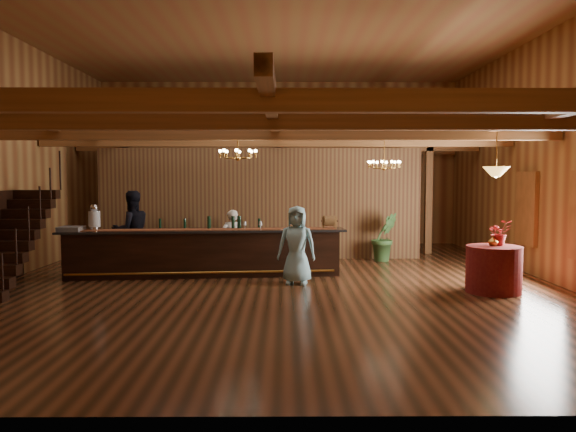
{
  "coord_description": "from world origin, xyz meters",
  "views": [
    {
      "loc": [
        0.2,
        -12.24,
        2.3
      ],
      "look_at": [
        0.28,
        0.83,
        1.39
      ],
      "focal_mm": 35.0,
      "sensor_mm": 36.0,
      "label": 1
    }
  ],
  "objects_px": {
    "chandelier_right": "(384,164)",
    "staff_second": "(132,231)",
    "raffle_drum": "(329,221)",
    "pendant_lamp": "(496,172)",
    "floor_plant": "(384,237)",
    "chandelier_left": "(238,154)",
    "backbar_shelf": "(210,245)",
    "bartender": "(232,240)",
    "tasting_bar": "(204,253)",
    "round_table": "(494,269)",
    "beverage_dispenser": "(94,218)",
    "guest": "(297,245)"
  },
  "relations": [
    {
      "from": "chandelier_right",
      "to": "round_table",
      "type": "bearing_deg",
      "value": -59.32
    },
    {
      "from": "chandelier_right",
      "to": "guest",
      "type": "bearing_deg",
      "value": -138.88
    },
    {
      "from": "round_table",
      "to": "bartender",
      "type": "distance_m",
      "value": 6.09
    },
    {
      "from": "raffle_drum",
      "to": "backbar_shelf",
      "type": "height_order",
      "value": "raffle_drum"
    },
    {
      "from": "staff_second",
      "to": "bartender",
      "type": "bearing_deg",
      "value": 147.25
    },
    {
      "from": "chandelier_left",
      "to": "chandelier_right",
      "type": "relative_size",
      "value": 1.0
    },
    {
      "from": "backbar_shelf",
      "to": "chandelier_right",
      "type": "xyz_separation_m",
      "value": [
        4.52,
        -1.48,
        2.17
      ]
    },
    {
      "from": "beverage_dispenser",
      "to": "floor_plant",
      "type": "xyz_separation_m",
      "value": [
        7.04,
        2.47,
        -0.71
      ]
    },
    {
      "from": "round_table",
      "to": "pendant_lamp",
      "type": "xyz_separation_m",
      "value": [
        0.0,
        0.0,
        1.94
      ]
    },
    {
      "from": "floor_plant",
      "to": "pendant_lamp",
      "type": "bearing_deg",
      "value": -70.97
    },
    {
      "from": "chandelier_right",
      "to": "bartender",
      "type": "bearing_deg",
      "value": -177.31
    },
    {
      "from": "chandelier_right",
      "to": "staff_second",
      "type": "distance_m",
      "value": 6.43
    },
    {
      "from": "raffle_drum",
      "to": "bartender",
      "type": "height_order",
      "value": "bartender"
    },
    {
      "from": "beverage_dispenser",
      "to": "pendant_lamp",
      "type": "distance_m",
      "value": 8.7
    },
    {
      "from": "backbar_shelf",
      "to": "bartender",
      "type": "bearing_deg",
      "value": -69.7
    },
    {
      "from": "raffle_drum",
      "to": "pendant_lamp",
      "type": "xyz_separation_m",
      "value": [
        3.1,
        -2.07,
        1.14
      ]
    },
    {
      "from": "beverage_dispenser",
      "to": "staff_second",
      "type": "distance_m",
      "value": 1.22
    },
    {
      "from": "chandelier_right",
      "to": "guest",
      "type": "height_order",
      "value": "chandelier_right"
    },
    {
      "from": "tasting_bar",
      "to": "chandelier_right",
      "type": "relative_size",
      "value": 8.21
    },
    {
      "from": "beverage_dispenser",
      "to": "backbar_shelf",
      "type": "xyz_separation_m",
      "value": [
        2.26,
        2.65,
        -0.93
      ]
    },
    {
      "from": "staff_second",
      "to": "chandelier_left",
      "type": "bearing_deg",
      "value": 117.24
    },
    {
      "from": "tasting_bar",
      "to": "raffle_drum",
      "type": "bearing_deg",
      "value": -0.99
    },
    {
      "from": "staff_second",
      "to": "beverage_dispenser",
      "type": "bearing_deg",
      "value": 28.68
    },
    {
      "from": "chandelier_right",
      "to": "guest",
      "type": "relative_size",
      "value": 0.48
    },
    {
      "from": "round_table",
      "to": "floor_plant",
      "type": "relative_size",
      "value": 0.81
    },
    {
      "from": "beverage_dispenser",
      "to": "raffle_drum",
      "type": "relative_size",
      "value": 1.76
    },
    {
      "from": "tasting_bar",
      "to": "floor_plant",
      "type": "xyz_separation_m",
      "value": [
        4.58,
        2.3,
        0.11
      ]
    },
    {
      "from": "chandelier_left",
      "to": "pendant_lamp",
      "type": "relative_size",
      "value": 0.89
    },
    {
      "from": "pendant_lamp",
      "to": "beverage_dispenser",
      "type": "bearing_deg",
      "value": 168.73
    },
    {
      "from": "tasting_bar",
      "to": "raffle_drum",
      "type": "xyz_separation_m",
      "value": [
        2.91,
        0.21,
        0.71
      ]
    },
    {
      "from": "bartender",
      "to": "chandelier_right",
      "type": "bearing_deg",
      "value": 158.59
    },
    {
      "from": "chandelier_right",
      "to": "floor_plant",
      "type": "height_order",
      "value": "chandelier_right"
    },
    {
      "from": "backbar_shelf",
      "to": "chandelier_right",
      "type": "height_order",
      "value": "chandelier_right"
    },
    {
      "from": "pendant_lamp",
      "to": "guest",
      "type": "bearing_deg",
      "value": 166.48
    },
    {
      "from": "bartender",
      "to": "backbar_shelf",
      "type": "bearing_deg",
      "value": -89.47
    },
    {
      "from": "tasting_bar",
      "to": "round_table",
      "type": "height_order",
      "value": "tasting_bar"
    },
    {
      "from": "chandelier_left",
      "to": "guest",
      "type": "height_order",
      "value": "chandelier_left"
    },
    {
      "from": "round_table",
      "to": "bartender",
      "type": "xyz_separation_m",
      "value": [
        -5.46,
        2.68,
        0.28
      ]
    },
    {
      "from": "chandelier_left",
      "to": "chandelier_right",
      "type": "bearing_deg",
      "value": 27.17
    },
    {
      "from": "pendant_lamp",
      "to": "chandelier_left",
      "type": "bearing_deg",
      "value": 168.16
    },
    {
      "from": "beverage_dispenser",
      "to": "raffle_drum",
      "type": "distance_m",
      "value": 5.38
    },
    {
      "from": "chandelier_right",
      "to": "staff_second",
      "type": "relative_size",
      "value": 0.41
    },
    {
      "from": "pendant_lamp",
      "to": "guest",
      "type": "height_order",
      "value": "pendant_lamp"
    },
    {
      "from": "backbar_shelf",
      "to": "raffle_drum",
      "type": "bearing_deg",
      "value": -40.39
    },
    {
      "from": "beverage_dispenser",
      "to": "round_table",
      "type": "xyz_separation_m",
      "value": [
        8.47,
        -1.69,
        -0.91
      ]
    },
    {
      "from": "tasting_bar",
      "to": "beverage_dispenser",
      "type": "height_order",
      "value": "beverage_dispenser"
    },
    {
      "from": "round_table",
      "to": "guest",
      "type": "distance_m",
      "value": 4.03
    },
    {
      "from": "tasting_bar",
      "to": "round_table",
      "type": "xyz_separation_m",
      "value": [
        6.01,
        -1.86,
        -0.09
      ]
    },
    {
      "from": "round_table",
      "to": "beverage_dispenser",
      "type": "bearing_deg",
      "value": 168.73
    },
    {
      "from": "tasting_bar",
      "to": "raffle_drum",
      "type": "distance_m",
      "value": 3.0
    }
  ]
}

